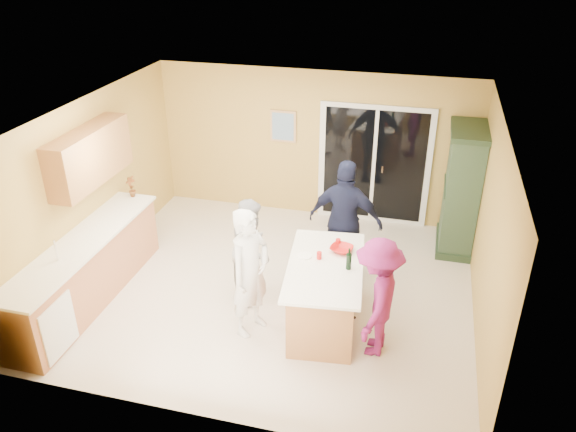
% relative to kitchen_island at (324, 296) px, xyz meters
% --- Properties ---
extents(floor, '(5.50, 5.50, 0.00)m').
position_rel_kitchen_island_xyz_m(floor, '(-0.82, 0.61, -0.42)').
color(floor, beige).
rests_on(floor, ground).
extents(ceiling, '(5.50, 5.00, 0.10)m').
position_rel_kitchen_island_xyz_m(ceiling, '(-0.82, 0.61, 2.18)').
color(ceiling, white).
rests_on(ceiling, wall_back).
extents(wall_back, '(5.50, 0.10, 2.60)m').
position_rel_kitchen_island_xyz_m(wall_back, '(-0.82, 3.11, 0.88)').
color(wall_back, '#F2CA63').
rests_on(wall_back, ground).
extents(wall_front, '(5.50, 0.10, 2.60)m').
position_rel_kitchen_island_xyz_m(wall_front, '(-0.82, -1.89, 0.88)').
color(wall_front, '#F2CA63').
rests_on(wall_front, ground).
extents(wall_left, '(0.10, 5.00, 2.60)m').
position_rel_kitchen_island_xyz_m(wall_left, '(-3.57, 0.61, 0.88)').
color(wall_left, '#F2CA63').
rests_on(wall_left, ground).
extents(wall_right, '(0.10, 5.00, 2.60)m').
position_rel_kitchen_island_xyz_m(wall_right, '(1.93, 0.61, 0.88)').
color(wall_right, '#F2CA63').
rests_on(wall_right, ground).
extents(left_cabinet_run, '(0.65, 3.05, 1.24)m').
position_rel_kitchen_island_xyz_m(left_cabinet_run, '(-3.26, -0.44, 0.04)').
color(left_cabinet_run, '#B86F47').
rests_on(left_cabinet_run, floor).
extents(upper_cabinets, '(0.35, 1.60, 0.75)m').
position_rel_kitchen_island_xyz_m(upper_cabinets, '(-3.39, 0.41, 1.45)').
color(upper_cabinets, '#B86F47').
rests_on(upper_cabinets, wall_left).
extents(sliding_door, '(1.90, 0.07, 2.10)m').
position_rel_kitchen_island_xyz_m(sliding_door, '(0.23, 3.07, 0.63)').
color(sliding_door, silver).
rests_on(sliding_door, floor).
extents(framed_picture, '(0.46, 0.04, 0.56)m').
position_rel_kitchen_island_xyz_m(framed_picture, '(-1.37, 3.09, 1.18)').
color(framed_picture, tan).
rests_on(framed_picture, wall_back).
extents(kitchen_island, '(1.12, 1.81, 0.91)m').
position_rel_kitchen_island_xyz_m(kitchen_island, '(0.00, 0.00, 0.00)').
color(kitchen_island, '#B86F47').
rests_on(kitchen_island, floor).
extents(green_hutch, '(0.58, 1.10, 2.02)m').
position_rel_kitchen_island_xyz_m(green_hutch, '(1.67, 2.51, 0.56)').
color(green_hutch, '#223823').
rests_on(green_hutch, floor).
extents(woman_white, '(0.62, 0.74, 1.72)m').
position_rel_kitchen_island_xyz_m(woman_white, '(-0.88, -0.34, 0.44)').
color(woman_white, white).
rests_on(woman_white, floor).
extents(woman_grey, '(0.56, 0.72, 1.49)m').
position_rel_kitchen_island_xyz_m(woman_grey, '(-1.09, 0.39, 0.32)').
color(woman_grey, '#A1A2A4').
rests_on(woman_grey, floor).
extents(woman_navy, '(1.11, 0.55, 1.83)m').
position_rel_kitchen_island_xyz_m(woman_navy, '(0.06, 1.20, 0.49)').
color(woman_navy, '#171D34').
rests_on(woman_navy, floor).
extents(woman_magenta, '(0.66, 1.04, 1.54)m').
position_rel_kitchen_island_xyz_m(woman_magenta, '(0.70, -0.35, 0.35)').
color(woman_magenta, '#7C1B56').
rests_on(woman_magenta, floor).
extents(serving_bowl, '(0.35, 0.35, 0.07)m').
position_rel_kitchen_island_xyz_m(serving_bowl, '(0.14, 0.37, 0.52)').
color(serving_bowl, red).
rests_on(serving_bowl, kitchen_island).
extents(tulip_vase, '(0.21, 0.18, 0.34)m').
position_rel_kitchen_island_xyz_m(tulip_vase, '(-3.27, 1.13, 0.68)').
color(tulip_vase, red).
rests_on(tulip_vase, left_cabinet_run).
extents(tumbler_near, '(0.09, 0.09, 0.10)m').
position_rel_kitchen_island_xyz_m(tumbler_near, '(0.07, 0.50, 0.53)').
color(tumbler_near, red).
rests_on(tumbler_near, kitchen_island).
extents(tumbler_far, '(0.09, 0.09, 0.10)m').
position_rel_kitchen_island_xyz_m(tumbler_far, '(-0.10, 0.12, 0.53)').
color(tumbler_far, red).
rests_on(tumbler_far, kitchen_island).
extents(wine_bottle, '(0.07, 0.07, 0.29)m').
position_rel_kitchen_island_xyz_m(wine_bottle, '(0.29, -0.02, 0.59)').
color(wine_bottle, black).
rests_on(wine_bottle, kitchen_island).
extents(white_plate, '(0.25, 0.25, 0.01)m').
position_rel_kitchen_island_xyz_m(white_plate, '(-0.30, 0.14, 0.49)').
color(white_plate, white).
rests_on(white_plate, kitchen_island).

